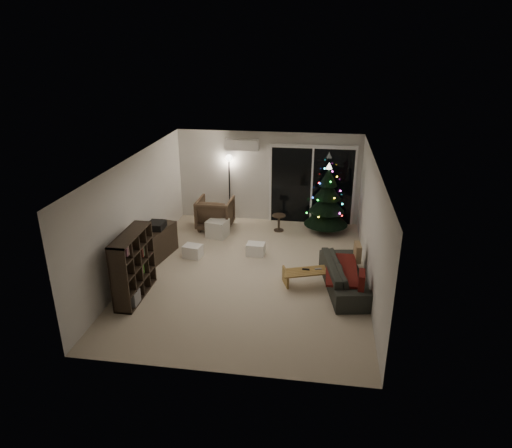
{
  "coord_description": "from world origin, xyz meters",
  "views": [
    {
      "loc": [
        1.44,
        -8.75,
        4.75
      ],
      "look_at": [
        0.1,
        0.3,
        1.05
      ],
      "focal_mm": 32.0,
      "sensor_mm": 36.0,
      "label": 1
    }
  ],
  "objects": [
    {
      "name": "room",
      "position": [
        0.46,
        1.49,
        1.02
      ],
      "size": [
        6.5,
        7.51,
        2.6
      ],
      "color": "beige",
      "rests_on": "ground"
    },
    {
      "name": "bookshelf",
      "position": [
        -2.25,
        -1.27,
        0.67
      ],
      "size": [
        0.63,
        1.39,
        1.35
      ],
      "primitive_type": null,
      "rotation": [
        0.0,
        0.0,
        0.22
      ],
      "color": "black",
      "rests_on": "floor"
    },
    {
      "name": "media_cabinet",
      "position": [
        -2.25,
        0.51,
        0.36
      ],
      "size": [
        0.63,
        1.2,
        0.71
      ],
      "primitive_type": "cube",
      "rotation": [
        0.0,
        0.0,
        -0.18
      ],
      "color": "black",
      "rests_on": "floor"
    },
    {
      "name": "stereo",
      "position": [
        -2.25,
        0.51,
        0.79
      ],
      "size": [
        0.36,
        0.43,
        0.15
      ],
      "primitive_type": "cube",
      "color": "black",
      "rests_on": "media_cabinet"
    },
    {
      "name": "armchair",
      "position": [
        -1.33,
        2.44,
        0.42
      ],
      "size": [
        0.92,
        0.95,
        0.85
      ],
      "primitive_type": "imported",
      "rotation": [
        0.0,
        0.0,
        3.12
      ],
      "color": "brown",
      "rests_on": "floor"
    },
    {
      "name": "ottoman",
      "position": [
        -1.14,
        1.88,
        0.22
      ],
      "size": [
        0.58,
        0.58,
        0.44
      ],
      "primitive_type": "cube",
      "rotation": [
        0.0,
        0.0,
        -0.2
      ],
      "color": "silver",
      "rests_on": "floor"
    },
    {
      "name": "cardboard_box_a",
      "position": [
        -1.45,
        0.6,
        0.15
      ],
      "size": [
        0.47,
        0.39,
        0.3
      ],
      "primitive_type": "cube",
      "rotation": [
        0.0,
        0.0,
        -0.18
      ],
      "color": "white",
      "rests_on": "floor"
    },
    {
      "name": "cardboard_box_b",
      "position": [
        -0.0,
        0.93,
        0.15
      ],
      "size": [
        0.43,
        0.33,
        0.29
      ],
      "primitive_type": "cube",
      "rotation": [
        0.0,
        0.0,
        -0.04
      ],
      "color": "white",
      "rests_on": "floor"
    },
    {
      "name": "side_table",
      "position": [
        0.39,
        2.5,
        0.22
      ],
      "size": [
        0.44,
        0.44,
        0.45
      ],
      "primitive_type": "cylinder",
      "rotation": [
        0.0,
        0.0,
        0.26
      ],
      "color": "black",
      "rests_on": "floor"
    },
    {
      "name": "floor_lamp",
      "position": [
        -1.08,
        3.19,
        0.9
      ],
      "size": [
        0.29,
        0.29,
        1.8
      ],
      "primitive_type": "cylinder",
      "color": "black",
      "rests_on": "floor"
    },
    {
      "name": "sofa",
      "position": [
        2.05,
        -0.35,
        0.29
      ],
      "size": [
        1.11,
        2.1,
        0.58
      ],
      "primitive_type": "imported",
      "rotation": [
        0.0,
        0.0,
        1.75
      ],
      "color": "#282927",
      "rests_on": "floor"
    },
    {
      "name": "sofa_throw",
      "position": [
        1.95,
        -0.35,
        0.42
      ],
      "size": [
        0.62,
        1.44,
        0.05
      ],
      "primitive_type": "cube",
      "color": "maroon",
      "rests_on": "sofa"
    },
    {
      "name": "cushion_a",
      "position": [
        2.3,
        0.3,
        0.53
      ],
      "size": [
        0.15,
        0.39,
        0.38
      ],
      "primitive_type": "cube",
      "rotation": [
        0.0,
        0.0,
        0.09
      ],
      "color": "#A4805C",
      "rests_on": "sofa"
    },
    {
      "name": "cushion_b",
      "position": [
        2.3,
        -1.0,
        0.53
      ],
      "size": [
        0.14,
        0.39,
        0.38
      ],
      "primitive_type": "cube",
      "rotation": [
        0.0,
        0.0,
        -0.07
      ],
      "color": "maroon",
      "rests_on": "sofa"
    },
    {
      "name": "coffee_table",
      "position": [
        1.39,
        -0.38,
        0.19
      ],
      "size": [
        1.26,
        0.79,
        0.38
      ],
      "primitive_type": null,
      "rotation": [
        0.0,
        0.0,
        0.34
      ],
      "color": "olive",
      "rests_on": "floor"
    },
    {
      "name": "remote_a",
      "position": [
        1.24,
        -0.38,
        0.39
      ],
      "size": [
        0.15,
        0.04,
        0.02
      ],
      "primitive_type": "cube",
      "color": "black",
      "rests_on": "coffee_table"
    },
    {
      "name": "remote_b",
      "position": [
        1.49,
        -0.33,
        0.39
      ],
      "size": [
        0.14,
        0.08,
        0.02
      ],
      "primitive_type": "cube",
      "rotation": [
        0.0,
        0.0,
        0.35
      ],
      "color": "slate",
      "rests_on": "coffee_table"
    },
    {
      "name": "christmas_tree",
      "position": [
        1.63,
        2.63,
        0.94
      ],
      "size": [
        1.44,
        1.44,
        1.87
      ],
      "primitive_type": "cone",
      "rotation": [
        0.0,
        0.0,
        0.29
      ],
      "color": "black",
      "rests_on": "floor"
    }
  ]
}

